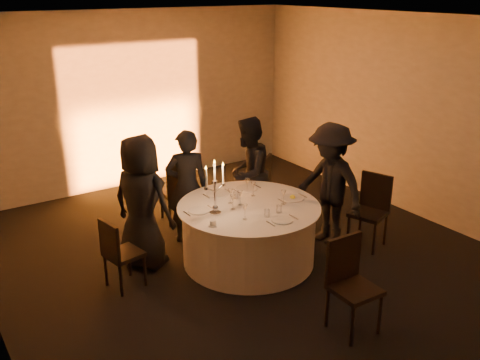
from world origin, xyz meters
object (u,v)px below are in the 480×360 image
chair_back_right (260,180)px  candelabra (215,195)px  chair_back_left (178,189)px  chair_front (350,279)px  guest_back_left (187,186)px  chair_left (118,251)px  banquet_table (249,233)px  chair_right (371,206)px  guest_left (142,202)px  guest_right (330,184)px  guest_back_right (248,173)px  coffee_cup (213,223)px

chair_back_right → candelabra: bearing=0.1°
chair_back_left → candelabra: 1.64m
chair_front → guest_back_left: size_ratio=0.63×
chair_back_left → candelabra: bearing=86.2°
chair_left → banquet_table: bearing=-110.6°
chair_right → guest_back_left: size_ratio=0.63×
chair_back_right → candelabra: (-1.56, -1.23, 0.51)m
guest_left → chair_right: bearing=-142.2°
chair_right → guest_right: bearing=-152.1°
chair_left → guest_right: bearing=-109.1°
chair_front → candelabra: size_ratio=1.45×
chair_right → guest_left: size_ratio=0.58×
chair_back_right → guest_back_right: guest_back_right is taller
coffee_cup → banquet_table: bearing=20.7°
guest_back_left → coffee_cup: 1.27m
banquet_table → chair_left: (-1.63, 0.28, 0.10)m
guest_back_left → guest_right: bearing=165.0°
guest_back_left → candelabra: 0.99m
chair_front → guest_back_left: guest_back_left is taller
guest_back_right → candelabra: size_ratio=2.37×
banquet_table → guest_back_right: bearing=56.1°
chair_left → chair_back_left: (1.43, 1.27, 0.04)m
chair_back_right → coffee_cup: bearing=2.3°
banquet_table → chair_front: (0.05, -1.74, 0.18)m
chair_front → guest_back_right: bearing=79.7°
guest_left → chair_back_right: bearing=-104.4°
chair_back_left → chair_back_right: 1.31m
candelabra → chair_right: bearing=-14.2°
chair_front → guest_right: 2.01m
guest_back_left → guest_back_right: size_ratio=0.97×
chair_back_left → chair_back_right: size_ratio=1.05×
guest_left → coffee_cup: size_ratio=15.52×
guest_right → coffee_cup: 1.91m
chair_front → chair_back_left: bearing=96.0°
banquet_table → coffee_cup: 0.83m
chair_back_left → guest_back_left: bearing=81.7°
chair_front → guest_left: (-1.21, 2.39, 0.29)m
chair_back_right → candelabra: size_ratio=1.31×
chair_back_right → coffee_cup: size_ratio=8.17×
chair_back_right → guest_left: guest_left is taller
guest_back_right → guest_back_left: bearing=-37.6°
banquet_table → guest_left: (-1.15, 0.65, 0.47)m
guest_back_left → candelabra: size_ratio=2.31×
banquet_table → chair_right: bearing=-17.6°
guest_left → guest_back_left: size_ratio=1.08×
chair_front → coffee_cup: 1.67m
chair_left → chair_front: (1.69, -2.02, 0.08)m
chair_left → guest_left: guest_left is taller
chair_back_right → guest_back_right: size_ratio=0.55×
guest_back_right → banquet_table: bearing=22.2°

